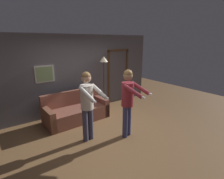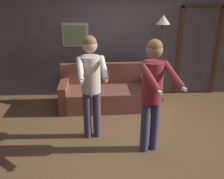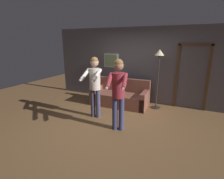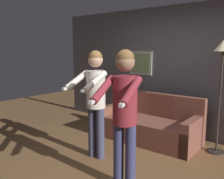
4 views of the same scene
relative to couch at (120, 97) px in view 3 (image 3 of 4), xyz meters
name	(u,v)px [view 3 (image 3 of 4)]	position (x,y,z in m)	size (l,w,h in m)	color
ground_plane	(111,122)	(0.30, -1.34, -0.28)	(12.00, 12.00, 0.00)	brown
back_wall_assembly	(136,65)	(0.32, 0.69, 1.02)	(6.40, 0.10, 2.60)	#555258
couch	(120,97)	(0.00, 0.00, 0.00)	(1.93, 0.92, 0.87)	brown
torchiere_lamp	(159,62)	(1.19, 0.22, 1.24)	(0.29, 0.29, 1.89)	#332D28
person_standing_left	(95,82)	(-0.24, -1.24, 0.77)	(0.49, 0.72, 1.72)	#41435F
person_standing_right	(118,88)	(0.65, -1.67, 0.78)	(0.55, 0.74, 1.74)	#3A3D68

